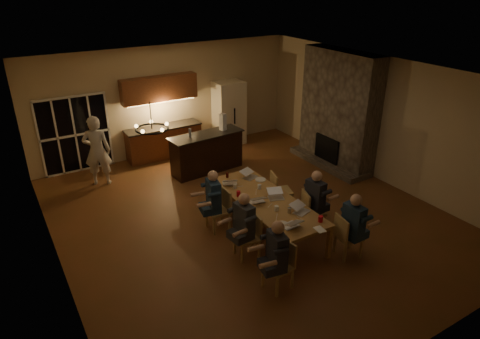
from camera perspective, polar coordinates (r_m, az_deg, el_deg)
name	(u,v)px	position (r m, az deg, el deg)	size (l,w,h in m)	color
floor	(248,215)	(9.81, 1.05, -6.09)	(9.00, 9.00, 0.00)	brown
back_wall	(167,100)	(12.94, -9.75, 9.06)	(8.00, 0.04, 3.20)	#BFAF87
left_wall	(47,197)	(7.91, -24.38, -3.37)	(0.04, 9.00, 3.20)	#BFAF87
right_wall	(381,119)	(11.62, 18.25, 6.36)	(0.04, 9.00, 3.20)	#BFAF87
ceiling	(249,74)	(8.61, 1.22, 12.62)	(8.00, 9.00, 0.04)	white
french_doors	(75,135)	(12.38, -21.12, 4.32)	(1.86, 0.08, 2.10)	black
fireplace	(339,110)	(12.18, 13.04, 7.79)	(0.58, 2.50, 3.20)	#665D50
kitchenette	(162,118)	(12.66, -10.33, 6.78)	(2.24, 0.68, 2.40)	brown
refrigerator	(229,113)	(13.57, -1.47, 7.51)	(0.90, 0.68, 2.00)	beige
dining_table	(266,215)	(9.09, 3.43, -6.10)	(1.10, 2.98, 0.75)	#A77043
bar_island	(207,153)	(11.76, -4.45, 2.27)	(2.07, 0.68, 1.08)	black
chair_left_near	(278,266)	(7.56, 5.07, -12.74)	(0.44, 0.44, 0.89)	tan
chair_left_mid	(247,237)	(8.27, 0.91, -8.96)	(0.44, 0.44, 0.89)	tan
chair_left_far	(218,210)	(9.13, -2.99, -5.42)	(0.44, 0.44, 0.89)	tan
chair_right_near	(349,236)	(8.55, 14.32, -8.59)	(0.44, 0.44, 0.89)	tan
chair_right_mid	(314,210)	(9.24, 9.82, -5.39)	(0.44, 0.44, 0.89)	tan
chair_right_far	(282,190)	(9.96, 5.57, -2.78)	(0.44, 0.44, 0.89)	tan
person_left_near	(277,257)	(7.37, 4.91, -11.50)	(0.60, 0.60, 1.38)	#262830
person_right_near	(353,227)	(8.37, 14.80, -7.42)	(0.60, 0.60, 1.38)	navy
person_left_mid	(244,226)	(8.13, 0.53, -7.55)	(0.60, 0.60, 1.38)	#33363C
person_right_mid	(315,201)	(9.10, 9.94, -4.15)	(0.60, 0.60, 1.38)	#262830
person_left_far	(214,201)	(8.99, -3.54, -4.18)	(0.60, 0.60, 1.38)	navy
standing_person	(97,151)	(11.44, -18.52, 2.39)	(0.67, 0.44, 1.84)	silver
chandelier	(152,129)	(7.05, -11.66, 5.34)	(0.54, 0.54, 0.03)	black
laptop_a	(290,221)	(8.01, 6.71, -6.80)	(0.32, 0.28, 0.23)	silver
laptop_b	(302,207)	(8.47, 8.25, -5.01)	(0.32, 0.28, 0.23)	silver
laptop_c	(256,197)	(8.78, 2.19, -3.62)	(0.32, 0.28, 0.23)	silver
laptop_d	(276,194)	(8.92, 4.85, -3.21)	(0.32, 0.28, 0.23)	silver
laptop_e	(230,179)	(9.51, -1.39, -1.25)	(0.32, 0.28, 0.23)	silver
laptop_f	(250,173)	(9.76, 1.39, -0.51)	(0.32, 0.28, 0.23)	silver
mug_front	(276,208)	(8.51, 4.89, -5.16)	(0.09, 0.09, 0.10)	silver
mug_mid	(259,187)	(9.31, 2.59, -2.31)	(0.08, 0.08, 0.10)	silver
mug_back	(235,187)	(9.31, -0.71, -2.28)	(0.07, 0.07, 0.10)	silver
redcup_near	(321,219)	(8.26, 10.69, -6.50)	(0.09, 0.09, 0.12)	red
redcup_mid	(239,194)	(8.99, -0.20, -3.25)	(0.08, 0.08, 0.12)	red
can_silver	(289,210)	(8.44, 6.60, -5.43)	(0.07, 0.07, 0.12)	#B2B2B7
can_cola	(227,175)	(9.80, -1.71, -0.75)	(0.07, 0.07, 0.12)	#3F0F0C
plate_near	(296,206)	(8.73, 7.49, -4.78)	(0.28, 0.28, 0.02)	silver
plate_left	(282,224)	(8.09, 5.64, -7.26)	(0.23, 0.23, 0.02)	silver
plate_far	(260,180)	(9.71, 2.75, -1.35)	(0.25, 0.25, 0.02)	silver
notepad	(320,229)	(8.04, 10.58, -7.86)	(0.16, 0.22, 0.01)	white
bar_bottle	(190,133)	(11.33, -6.68, 4.86)	(0.07, 0.07, 0.24)	#99999E
bar_blender	(223,122)	(11.77, -2.30, 6.35)	(0.15, 0.15, 0.46)	silver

